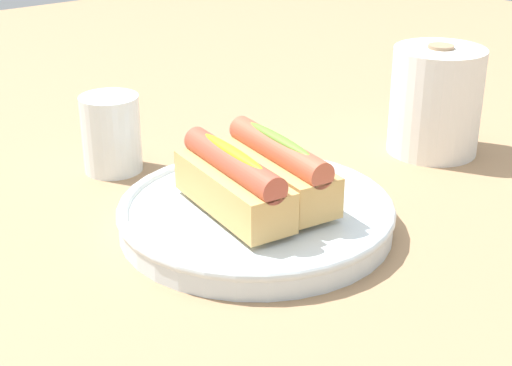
# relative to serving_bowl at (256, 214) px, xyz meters

# --- Properties ---
(ground_plane) EXTENTS (2.40, 2.40, 0.00)m
(ground_plane) POSITION_rel_serving_bowl_xyz_m (-0.01, 0.02, -0.02)
(ground_plane) COLOR #9E7A56
(serving_bowl) EXTENTS (0.27, 0.27, 0.03)m
(serving_bowl) POSITION_rel_serving_bowl_xyz_m (0.00, 0.00, 0.00)
(serving_bowl) COLOR silver
(serving_bowl) RESTS_ON ground_plane
(hotdog_front) EXTENTS (0.15, 0.07, 0.06)m
(hotdog_front) POSITION_rel_serving_bowl_xyz_m (-0.00, -0.03, 0.04)
(hotdog_front) COLOR tan
(hotdog_front) RESTS_ON serving_bowl
(hotdog_back) EXTENTS (0.15, 0.07, 0.06)m
(hotdog_back) POSITION_rel_serving_bowl_xyz_m (0.00, 0.03, 0.04)
(hotdog_back) COLOR tan
(hotdog_back) RESTS_ON serving_bowl
(water_glass) EXTENTS (0.07, 0.07, 0.09)m
(water_glass) POSITION_rel_serving_bowl_xyz_m (-0.22, -0.04, 0.03)
(water_glass) COLOR white
(water_glass) RESTS_ON ground_plane
(paper_towel_roll) EXTENTS (0.11, 0.11, 0.13)m
(paper_towel_roll) POSITION_rel_serving_bowl_xyz_m (-0.03, 0.30, 0.05)
(paper_towel_roll) COLOR white
(paper_towel_roll) RESTS_ON ground_plane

